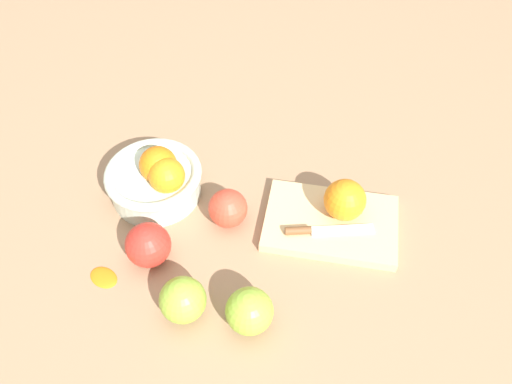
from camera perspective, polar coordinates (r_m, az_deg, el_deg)
The scene contains 10 objects.
ground_plane at distance 0.92m, azimuth -1.44°, elevation -5.58°, with size 2.40×2.40×0.00m, color #997556.
bowl at distance 0.97m, azimuth -10.78°, elevation 1.47°, with size 0.18×0.18×0.10m.
cutting_board at distance 0.94m, azimuth 8.11°, elevation -3.36°, with size 0.23×0.15×0.02m, color #DBB77F.
orange_on_board at distance 0.92m, azimuth 9.62°, elevation -0.86°, with size 0.07×0.07×0.07m, color orange.
knife at distance 0.91m, azimuth 6.66°, elevation -4.16°, with size 0.16×0.05×0.01m.
apple_front_right at distance 0.81m, azimuth -0.72°, elevation -12.80°, with size 0.07×0.07×0.07m, color #8EB738.
apple_front_left at distance 0.89m, azimuth -11.63°, elevation -5.65°, with size 0.08×0.08×0.08m, color red.
apple_back_left at distance 0.92m, azimuth -3.08°, elevation -1.78°, with size 0.07×0.07×0.07m, color #D6422D.
apple_front_left_2 at distance 0.83m, azimuth -7.96°, elevation -11.53°, with size 0.07×0.07×0.07m, color #8EB738.
citrus_peel at distance 0.91m, azimuth -16.26°, elevation -8.78°, with size 0.05×0.04×0.01m, color orange.
Camera 1 is at (0.10, -0.52, 0.76)m, focal length 36.84 mm.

